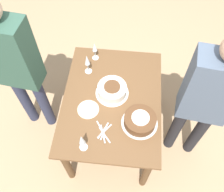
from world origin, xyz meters
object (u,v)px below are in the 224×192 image
person_watching (16,64)px  wine_glass_far (87,61)px  wine_glass_near (95,48)px  cake_front_chocolate (140,121)px  cake_center_white (112,90)px  person_cutting (206,98)px  wine_glass_extra (82,140)px

person_watching → wine_glass_far: bearing=25.4°
wine_glass_near → wine_glass_far: 0.18m
cake_front_chocolate → wine_glass_far: bearing=45.4°
cake_center_white → wine_glass_far: 0.36m
person_cutting → cake_front_chocolate: bearing=23.6°
person_cutting → person_watching: bearing=1.4°
cake_center_white → cake_front_chocolate: cake_center_white is taller
cake_front_chocolate → wine_glass_near: bearing=34.5°
cake_front_chocolate → wine_glass_extra: (-0.26, 0.44, 0.10)m
wine_glass_extra → person_cutting: person_cutting is taller
cake_center_white → cake_front_chocolate: size_ratio=0.97×
cake_center_white → wine_glass_near: size_ratio=1.48×
person_watching → cake_center_white: bearing=4.5°
wine_glass_extra → person_watching: size_ratio=0.13×
wine_glass_near → person_watching: 0.74m
wine_glass_extra → person_cutting: size_ratio=0.13×
wine_glass_near → person_cutting: person_cutting is taller
cake_front_chocolate → person_cutting: 0.56m
wine_glass_near → wine_glass_extra: bearing=-177.9°
cake_center_white → person_watching: size_ratio=0.18×
cake_center_white → cake_front_chocolate: bearing=-137.1°
cake_front_chocolate → cake_center_white: bearing=42.9°
wine_glass_near → wine_glass_extra: 0.96m
wine_glass_near → person_watching: (-0.38, 0.63, 0.13)m
cake_center_white → wine_glass_near: wine_glass_near is taller
wine_glass_extra → person_watching: 0.89m
wine_glass_far → person_cutting: (-0.37, -1.02, 0.10)m
wine_glass_near → person_watching: bearing=120.9°
wine_glass_near → wine_glass_extra: (-0.96, -0.04, 0.01)m
wine_glass_far → person_cutting: person_cutting is taller
person_cutting → wine_glass_near: bearing=-21.8°
wine_glass_far → person_cutting: 1.09m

